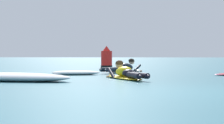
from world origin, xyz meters
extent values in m
plane|color=#2D6B7A|center=(0.00, 10.00, 0.00)|extent=(120.00, 120.00, 0.00)
ellipsoid|color=yellow|center=(-1.64, 4.08, 0.04)|extent=(1.35, 2.34, 0.07)
ellipsoid|color=yellow|center=(-2.07, 5.11, 0.05)|extent=(0.24, 0.25, 0.06)
ellipsoid|color=yellow|center=(-1.66, 4.13, 0.20)|extent=(0.62, 0.77, 0.35)
ellipsoid|color=black|center=(-1.52, 3.77, 0.17)|extent=(0.42, 0.39, 0.20)
cylinder|color=black|center=(-1.36, 3.18, 0.14)|extent=(0.43, 0.90, 0.14)
ellipsoid|color=black|center=(-1.21, 2.75, 0.14)|extent=(0.18, 0.24, 0.08)
cylinder|color=black|center=(-1.21, 3.24, 0.14)|extent=(0.52, 0.88, 0.14)
ellipsoid|color=black|center=(-1.02, 2.83, 0.14)|extent=(0.18, 0.24, 0.08)
cylinder|color=black|center=(-2.01, 4.39, 0.12)|extent=(0.31, 0.59, 0.35)
sphere|color=tan|center=(-2.16, 4.75, 0.02)|extent=(0.09, 0.09, 0.09)
cylinder|color=black|center=(-1.59, 4.54, 0.12)|extent=(0.31, 0.59, 0.35)
sphere|color=tan|center=(-1.73, 4.88, 0.02)|extent=(0.09, 0.09, 0.09)
sphere|color=tan|center=(-1.81, 4.49, 0.38)|extent=(0.21, 0.21, 0.21)
ellipsoid|color=#47331E|center=(-1.80, 4.47, 0.41)|extent=(0.28, 0.27, 0.16)
ellipsoid|color=white|center=(-1.85, 8.20, 0.04)|extent=(1.38, 2.07, 0.07)
ellipsoid|color=white|center=(-1.43, 9.07, 0.05)|extent=(0.26, 0.27, 0.06)
ellipsoid|color=black|center=(-1.83, 8.24, 0.20)|extent=(0.67, 0.82, 0.35)
ellipsoid|color=black|center=(-2.01, 7.87, 0.17)|extent=(0.43, 0.40, 0.20)
cylinder|color=black|center=(-2.35, 7.35, 0.14)|extent=(0.58, 0.89, 0.14)
ellipsoid|color=black|center=(-2.58, 6.93, 0.14)|extent=(0.19, 0.24, 0.08)
cylinder|color=black|center=(-2.21, 7.28, 0.14)|extent=(0.49, 0.92, 0.14)
ellipsoid|color=black|center=(-2.39, 6.84, 0.14)|extent=(0.19, 0.24, 0.08)
cylinder|color=black|center=(-1.86, 8.69, 0.12)|extent=(0.34, 0.57, 0.34)
sphere|color=tan|center=(-1.69, 9.03, 0.02)|extent=(0.09, 0.09, 0.09)
cylinder|color=black|center=(-1.47, 8.48, 0.12)|extent=(0.34, 0.57, 0.34)
sphere|color=tan|center=(-1.31, 8.81, 0.02)|extent=(0.09, 0.09, 0.09)
sphere|color=tan|center=(-1.65, 8.62, 0.38)|extent=(0.21, 0.21, 0.21)
ellipsoid|color=black|center=(-1.66, 8.60, 0.41)|extent=(0.29, 0.28, 0.16)
ellipsoid|color=white|center=(-4.32, 2.83, 0.11)|extent=(3.25, 1.64, 0.21)
ellipsoid|color=white|center=(-3.53, 2.79, 0.08)|extent=(1.17, 0.62, 0.15)
ellipsoid|color=white|center=(-3.30, 6.18, 0.07)|extent=(1.65, 1.03, 0.15)
ellipsoid|color=white|center=(-2.95, 6.37, 0.05)|extent=(0.64, 0.52, 0.10)
ellipsoid|color=white|center=(-3.73, 6.00, 0.04)|extent=(0.65, 0.57, 0.08)
cylinder|color=red|center=(-3.03, 13.20, 0.40)|extent=(0.52, 0.52, 0.79)
cone|color=red|center=(-3.03, 13.20, 0.91)|extent=(0.36, 0.36, 0.24)
cylinder|color=black|center=(-3.03, 13.20, 0.06)|extent=(0.54, 0.54, 0.12)
camera|label=1|loc=(-0.91, -8.07, 0.68)|focal=73.53mm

